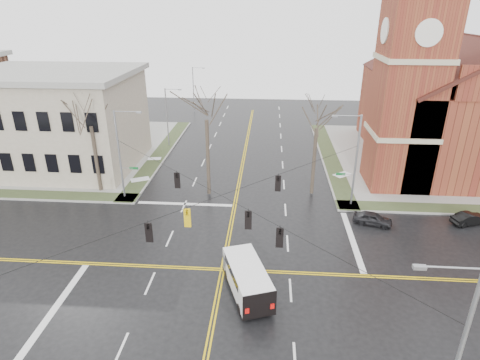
# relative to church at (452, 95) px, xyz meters

# --- Properties ---
(ground) EXTENTS (120.00, 120.00, 0.00)m
(ground) POSITION_rel_church_xyz_m (-24.76, -24.78, -8.43)
(ground) COLOR black
(ground) RESTS_ON ground
(sidewalks) EXTENTS (80.00, 80.00, 0.17)m
(sidewalks) POSITION_rel_church_xyz_m (-24.76, -24.78, -8.36)
(sidewalks) COLOR gray
(sidewalks) RESTS_ON ground
(road_markings) EXTENTS (100.00, 100.00, 0.01)m
(road_markings) POSITION_rel_church_xyz_m (-24.76, -24.78, -8.43)
(road_markings) COLOR gold
(road_markings) RESTS_ON ground
(church) EXTENTS (24.28, 27.48, 27.50)m
(church) POSITION_rel_church_xyz_m (0.00, 0.00, 0.00)
(church) COLOR maroon
(church) RESTS_ON ground
(civic_building_a) EXTENTS (18.00, 14.00, 11.00)m
(civic_building_a) POSITION_rel_church_xyz_m (-46.76, -4.78, -2.93)
(civic_building_a) COLOR gray
(civic_building_a) RESTS_ON ground
(signal_pole_ne) EXTENTS (2.75, 0.22, 9.00)m
(signal_pole_ne) POSITION_rel_church_xyz_m (-13.44, -13.28, -3.48)
(signal_pole_ne) COLOR gray
(signal_pole_ne) RESTS_ON ground
(signal_pole_nw) EXTENTS (2.75, 0.22, 9.00)m
(signal_pole_nw) POSITION_rel_church_xyz_m (-36.09, -13.28, -3.48)
(signal_pole_nw) COLOR gray
(signal_pole_nw) RESTS_ON ground
(signal_pole_se) EXTENTS (2.75, 0.22, 9.00)m
(signal_pole_se) POSITION_rel_church_xyz_m (-13.44, -36.28, -3.48)
(signal_pole_se) COLOR gray
(signal_pole_se) RESTS_ON ground
(span_wires) EXTENTS (23.02, 23.02, 0.03)m
(span_wires) POSITION_rel_church_xyz_m (-24.76, -24.78, -2.23)
(span_wires) COLOR black
(span_wires) RESTS_ON ground
(traffic_signals) EXTENTS (8.21, 8.26, 1.30)m
(traffic_signals) POSITION_rel_church_xyz_m (-24.76, -25.45, -2.98)
(traffic_signals) COLOR black
(traffic_signals) RESTS_ON ground
(streetlight_north_a) EXTENTS (2.30, 0.20, 8.00)m
(streetlight_north_a) POSITION_rel_church_xyz_m (-35.42, 3.22, -3.97)
(streetlight_north_a) COLOR gray
(streetlight_north_a) RESTS_ON ground
(streetlight_north_b) EXTENTS (2.30, 0.20, 8.00)m
(streetlight_north_b) POSITION_rel_church_xyz_m (-35.42, 23.22, -3.97)
(streetlight_north_b) COLOR gray
(streetlight_north_b) RESTS_ON ground
(cargo_van) EXTENTS (3.92, 6.02, 2.15)m
(cargo_van) POSITION_rel_church_xyz_m (-22.84, -27.11, -7.16)
(cargo_van) COLOR white
(cargo_van) RESTS_ON ground
(parked_car_a) EXTENTS (3.66, 2.32, 1.16)m
(parked_car_a) POSITION_rel_church_xyz_m (-12.01, -17.00, -7.85)
(parked_car_a) COLOR black
(parked_car_a) RESTS_ON ground
(parked_car_b) EXTENTS (3.56, 2.19, 1.11)m
(parked_car_b) POSITION_rel_church_xyz_m (-3.25, -16.29, -7.88)
(parked_car_b) COLOR black
(parked_car_b) RESTS_ON ground
(tree_nw_far) EXTENTS (4.00, 4.00, 10.51)m
(tree_nw_far) POSITION_rel_church_xyz_m (-39.32, -11.97, -0.81)
(tree_nw_far) COLOR #332B21
(tree_nw_far) RESTS_ON ground
(tree_nw_near) EXTENTS (4.00, 4.00, 11.81)m
(tree_nw_near) POSITION_rel_church_xyz_m (-27.66, -11.96, 0.11)
(tree_nw_near) COLOR #332B21
(tree_nw_near) RESTS_ON ground
(tree_ne) EXTENTS (4.00, 4.00, 10.54)m
(tree_ne) POSITION_rel_church_xyz_m (-16.94, -11.04, -0.80)
(tree_ne) COLOR #332B21
(tree_ne) RESTS_ON ground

